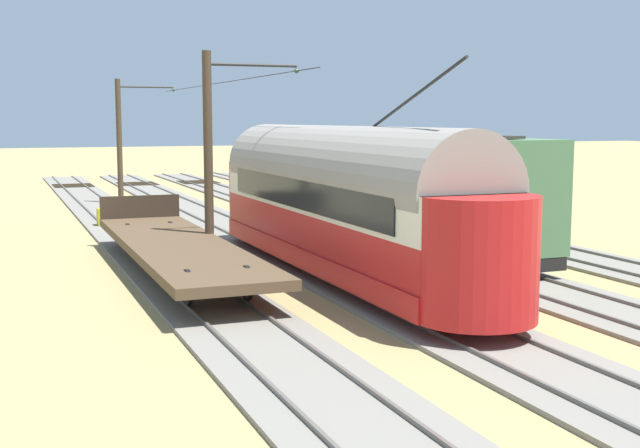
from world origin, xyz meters
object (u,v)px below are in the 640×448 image
(coach_adjacent, at_px, (411,188))
(vintage_streetcar, at_px, (341,199))
(catenary_pole_foreground, at_px, (121,139))
(track_end_bumper, at_px, (120,217))
(catenary_pole_mid_near, at_px, (211,153))
(switch_stand, at_px, (405,197))
(flatcar_far_siding, at_px, (176,246))

(coach_adjacent, bearing_deg, vintage_streetcar, 42.29)
(coach_adjacent, distance_m, catenary_pole_foreground, 20.20)
(vintage_streetcar, bearing_deg, track_end_bumper, -73.12)
(catenary_pole_mid_near, height_order, switch_stand, catenary_pole_mid_near)
(coach_adjacent, bearing_deg, catenary_pole_mid_near, 1.70)
(vintage_streetcar, xyz_separation_m, flatcar_far_siding, (4.20, -2.27, -1.40))
(catenary_pole_mid_near, bearing_deg, switch_stand, -138.11)
(coach_adjacent, height_order, catenary_pole_foreground, catenary_pole_foreground)
(coach_adjacent, bearing_deg, flatcar_far_siding, 10.45)
(vintage_streetcar, xyz_separation_m, track_end_bumper, (4.20, -13.85, -1.86))
(vintage_streetcar, relative_size, track_end_bumper, 9.19)
(vintage_streetcar, relative_size, flatcar_far_siding, 1.26)
(flatcar_far_siding, relative_size, catenary_pole_foreground, 2.00)
(vintage_streetcar, distance_m, flatcar_far_siding, 4.98)
(vintage_streetcar, height_order, catenary_pole_mid_near, catenary_pole_mid_near)
(coach_adjacent, relative_size, switch_stand, 10.78)
(flatcar_far_siding, distance_m, catenary_pole_foreground, 20.67)
(catenary_pole_mid_near, relative_size, track_end_bumper, 3.63)
(switch_stand, relative_size, track_end_bumper, 0.69)
(vintage_streetcar, height_order, catenary_pole_foreground, catenary_pole_foreground)
(coach_adjacent, bearing_deg, catenary_pole_foreground, -69.72)
(coach_adjacent, height_order, flatcar_far_siding, coach_adjacent)
(coach_adjacent, bearing_deg, switch_stand, -116.37)
(catenary_pole_mid_near, distance_m, track_end_bumper, 10.77)
(flatcar_far_siding, height_order, switch_stand, flatcar_far_siding)
(flatcar_far_siding, bearing_deg, catenary_pole_foreground, -93.96)
(catenary_pole_foreground, distance_m, switch_stand, 15.01)
(vintage_streetcar, xyz_separation_m, catenary_pole_foreground, (2.78, -22.74, 1.18))
(vintage_streetcar, height_order, track_end_bumper, vintage_streetcar)
(coach_adjacent, height_order, track_end_bumper, coach_adjacent)
(catenary_pole_foreground, relative_size, catenary_pole_mid_near, 1.00)
(switch_stand, bearing_deg, catenary_pole_foreground, -32.80)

